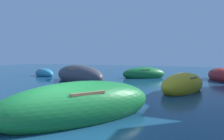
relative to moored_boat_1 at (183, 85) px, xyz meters
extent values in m
plane|color=navy|center=(-2.99, -8.03, -0.41)|extent=(80.00, 80.00, 0.00)
ellipsoid|color=gold|center=(0.00, 0.00, 0.00)|extent=(3.20, 4.47, 1.48)
cube|color=brown|center=(0.00, 0.00, 0.48)|extent=(1.54, 1.30, 0.08)
ellipsoid|color=#3F3F47|center=(-8.44, 1.60, 0.10)|extent=(6.30, 4.24, 1.86)
cube|color=brown|center=(-8.44, 1.60, 0.69)|extent=(1.74, 1.99, 0.08)
ellipsoid|color=teal|center=(-14.44, 4.01, -0.11)|extent=(3.34, 2.13, 1.09)
cube|color=brown|center=(-14.44, 4.01, 0.26)|extent=(0.90, 1.12, 0.08)
ellipsoid|color=#197233|center=(-3.88, 6.48, -0.03)|extent=(4.52, 3.59, 1.40)
cube|color=brown|center=(-3.88, 6.48, 0.43)|extent=(1.39, 1.51, 0.08)
ellipsoid|color=#197233|center=(-3.04, -6.65, 0.04)|extent=(4.80, 5.43, 1.66)
cube|color=brown|center=(-3.04, -6.65, 0.58)|extent=(1.83, 1.77, 0.08)
ellipsoid|color=#B21E1E|center=(3.02, 7.06, -0.02)|extent=(2.76, 4.72, 1.42)
cube|color=brown|center=(3.02, 7.06, 0.44)|extent=(1.46, 1.21, 0.08)
camera|label=1|loc=(0.29, -11.91, 1.68)|focal=29.76mm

